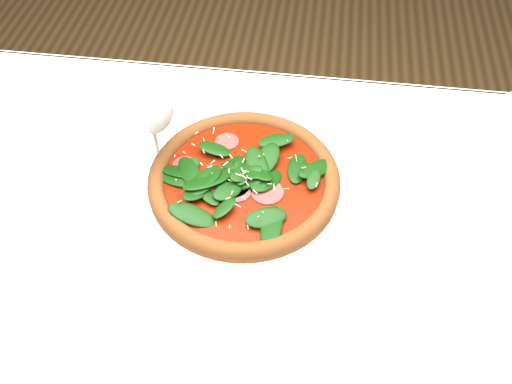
# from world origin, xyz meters

# --- Properties ---
(dining_table) EXTENTS (1.21, 0.81, 0.75)m
(dining_table) POSITION_xyz_m (0.00, 0.00, 0.65)
(dining_table) COLOR white
(dining_table) RESTS_ON ground
(plate) EXTENTS (0.38, 0.38, 0.02)m
(plate) POSITION_xyz_m (0.01, 0.08, 0.76)
(plate) COLOR silver
(plate) RESTS_ON dining_table
(pizza) EXTENTS (0.37, 0.37, 0.04)m
(pizza) POSITION_xyz_m (0.01, 0.08, 0.78)
(pizza) COLOR #935723
(pizza) RESTS_ON plate
(wine_glass) EXTENTS (0.08, 0.08, 0.20)m
(wine_glass) POSITION_xyz_m (-0.15, 0.11, 0.89)
(wine_glass) COLOR white
(wine_glass) RESTS_ON dining_table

